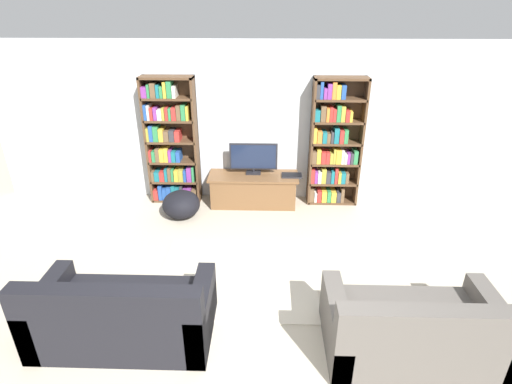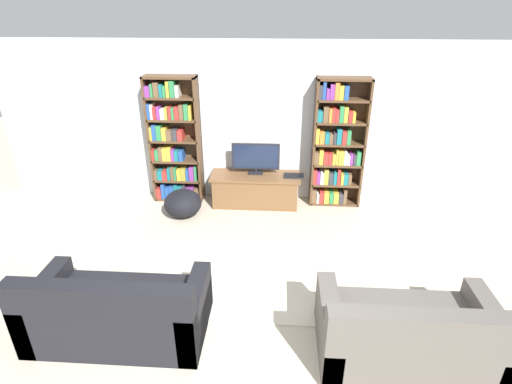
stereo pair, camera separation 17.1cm
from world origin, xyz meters
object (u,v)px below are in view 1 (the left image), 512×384
at_px(bookshelf_right, 333,145).
at_px(tv_stand, 253,189).
at_px(bookshelf_left, 171,144).
at_px(beanbag_ottoman, 181,204).
at_px(television, 253,158).
at_px(couch_right_sofa, 414,331).
at_px(couch_left_sectional, 123,316).
at_px(laptop, 292,175).

relative_size(bookshelf_right, tv_stand, 1.42).
relative_size(bookshelf_left, beanbag_ottoman, 3.54).
relative_size(television, couch_right_sofa, 0.47).
bearing_deg(bookshelf_right, bookshelf_left, -179.98).
bearing_deg(beanbag_ottoman, couch_left_sectional, -91.45).
xyz_separation_m(bookshelf_right, couch_left_sectional, (-2.47, -3.16, -0.73)).
xyz_separation_m(bookshelf_left, laptop, (1.98, -0.17, -0.46)).
bearing_deg(television, tv_stand, -90.00).
distance_m(bookshelf_right, tv_stand, 1.49).
bearing_deg(tv_stand, couch_right_sofa, -62.18).
bearing_deg(tv_stand, couch_left_sectional, -111.44).
bearing_deg(couch_left_sectional, television, 69.03).
height_order(bookshelf_left, laptop, bookshelf_left).
xyz_separation_m(bookshelf_right, tv_stand, (-1.28, -0.15, -0.75)).
bearing_deg(bookshelf_left, television, -3.02).
bearing_deg(beanbag_ottoman, bookshelf_left, 110.35).
height_order(tv_stand, television, television).
height_order(bookshelf_left, tv_stand, bookshelf_left).
xyz_separation_m(tv_stand, television, (0.00, 0.08, 0.54)).
bearing_deg(laptop, bookshelf_left, 175.21).
relative_size(bookshelf_right, television, 2.67).
height_order(tv_stand, couch_right_sofa, couch_right_sofa).
relative_size(tv_stand, couch_right_sofa, 0.89).
distance_m(bookshelf_left, tv_stand, 1.55).
relative_size(television, couch_left_sectional, 0.45).
bearing_deg(television, beanbag_ottoman, -153.54).
relative_size(tv_stand, laptop, 4.47).
bearing_deg(laptop, couch_right_sofa, -71.84).
height_order(television, laptop, television).
distance_m(bookshelf_left, bookshelf_right, 2.64).
height_order(tv_stand, couch_left_sectional, couch_left_sectional).
distance_m(bookshelf_left, beanbag_ottoman, 1.03).
xyz_separation_m(bookshelf_right, laptop, (-0.65, -0.17, -0.47)).
bearing_deg(beanbag_ottoman, television, 26.46).
height_order(laptop, couch_right_sofa, couch_right_sofa).
bearing_deg(couch_left_sectional, bookshelf_right, 52.03).
xyz_separation_m(bookshelf_left, television, (1.35, -0.07, -0.20)).
distance_m(laptop, couch_right_sofa, 3.28).
height_order(laptop, couch_left_sectional, couch_left_sectional).
relative_size(television, laptop, 2.37).
bearing_deg(television, laptop, -8.55).
distance_m(couch_left_sectional, couch_right_sofa, 2.84).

